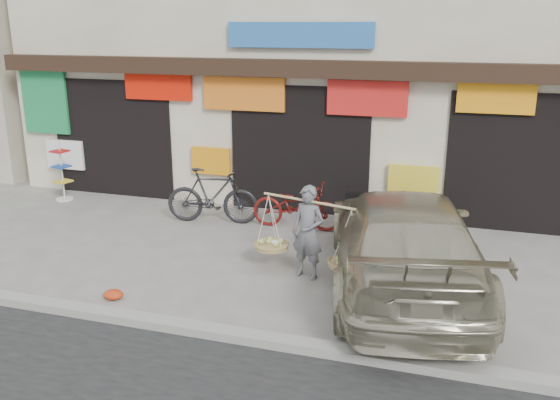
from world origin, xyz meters
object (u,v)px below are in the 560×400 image
(bike_1, at_px, (213,196))
(bike_2, at_px, (297,206))
(street_vendor, at_px, (308,236))
(suv, at_px, (403,240))
(display_rack, at_px, (62,176))

(bike_1, height_order, bike_2, bike_1)
(street_vendor, xyz_separation_m, bike_2, (-0.80, 2.21, -0.22))
(bike_1, bearing_deg, suv, -125.31)
(suv, bearing_deg, display_rack, -28.96)
(street_vendor, relative_size, display_rack, 1.35)
(bike_2, bearing_deg, display_rack, 85.77)
(bike_2, relative_size, display_rack, 1.27)
(street_vendor, height_order, bike_2, street_vendor)
(bike_2, xyz_separation_m, display_rack, (-5.66, 0.33, 0.10))
(street_vendor, bearing_deg, display_rack, 174.20)
(bike_1, relative_size, display_rack, 1.34)
(bike_1, xyz_separation_m, suv, (4.00, -1.98, 0.19))
(bike_2, distance_m, display_rack, 5.67)
(street_vendor, distance_m, suv, 1.48)
(display_rack, bearing_deg, bike_2, -3.37)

